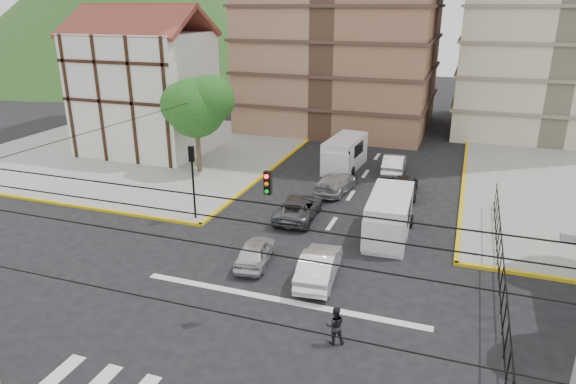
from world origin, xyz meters
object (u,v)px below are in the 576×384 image
at_px(van_right_lane, 388,218).
at_px(van_left_lane, 344,155).
at_px(car_white_front_right, 319,265).
at_px(traffic_light_nw, 192,170).
at_px(pedestrian_crosswalk, 335,325).
at_px(car_silver_front_left, 255,252).

distance_m(van_right_lane, van_left_lane, 12.62).
relative_size(van_left_lane, car_white_front_right, 1.26).
bearing_deg(van_left_lane, van_right_lane, -61.07).
height_order(traffic_light_nw, van_right_lane, traffic_light_nw).
bearing_deg(pedestrian_crosswalk, traffic_light_nw, -60.44).
relative_size(traffic_light_nw, van_right_lane, 0.80).
relative_size(van_right_lane, car_white_front_right, 1.24).
xyz_separation_m(van_right_lane, pedestrian_crosswalk, (-0.39, -9.99, -0.41)).
height_order(van_right_lane, car_silver_front_left, van_right_lane).
bearing_deg(van_right_lane, car_silver_front_left, -140.88).
relative_size(traffic_light_nw, van_left_lane, 0.79).
xyz_separation_m(car_white_front_right, pedestrian_crosswalk, (1.89, -4.42, 0.04)).
bearing_deg(van_right_lane, traffic_light_nw, -175.98).
height_order(van_left_lane, car_white_front_right, van_left_lane).
xyz_separation_m(traffic_light_nw, pedestrian_crosswalk, (10.80, -8.72, -2.34)).
bearing_deg(car_white_front_right, van_left_lane, -85.38).
bearing_deg(pedestrian_crosswalk, car_silver_front_left, -64.22).
bearing_deg(pedestrian_crosswalk, van_right_lane, -113.76).
distance_m(car_silver_front_left, pedestrian_crosswalk, 7.25).
bearing_deg(van_right_lane, car_white_front_right, -114.76).
relative_size(traffic_light_nw, car_white_front_right, 0.99).
bearing_deg(van_left_lane, pedestrian_crosswalk, -72.88).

